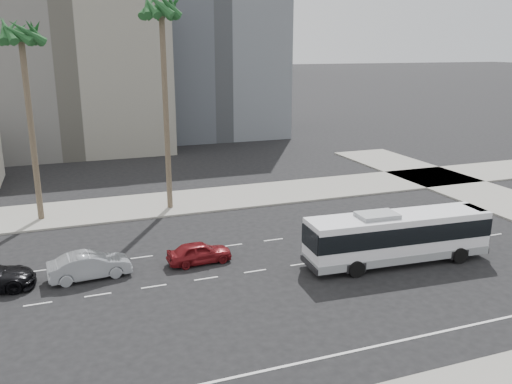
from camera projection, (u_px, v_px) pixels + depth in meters
name	position (u px, v px, depth m)	size (l,w,h in m)	color
ground	(301.00, 264.00, 32.29)	(700.00, 700.00, 0.00)	black
sidewalk_north	(226.00, 198.00, 46.29)	(120.00, 7.00, 0.15)	gray
midrise_beige_west	(66.00, 78.00, 66.59)	(24.00, 18.00, 18.00)	slate
midrise_gray_center	(204.00, 46.00, 78.52)	(20.00, 20.00, 26.00)	#4F545C
highrise_far	(216.00, 14.00, 282.78)	(22.00, 22.00, 60.00)	slate
city_bus	(398.00, 236.00, 32.16)	(11.68, 3.26, 3.32)	white
car_a	(199.00, 252.00, 32.36)	(3.96, 1.59, 1.35)	maroon
car_b	(90.00, 265.00, 30.22)	(4.61, 1.61, 1.52)	#9599A0
palm_near	(161.00, 14.00, 39.25)	(4.99, 4.99, 16.80)	brown
palm_mid	(21.00, 39.00, 36.92)	(4.82, 4.82, 14.90)	brown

